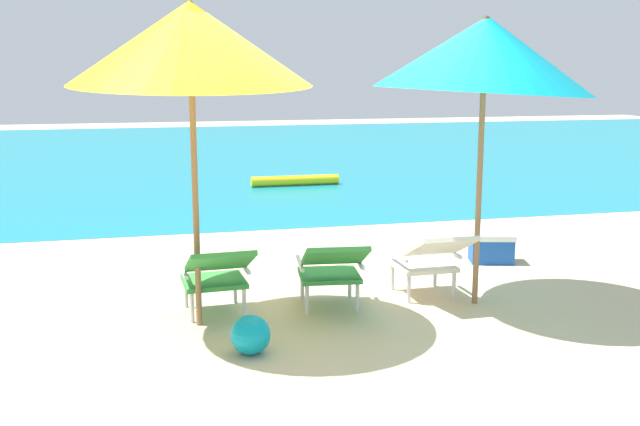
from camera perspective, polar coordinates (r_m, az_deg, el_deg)
The scene contains 10 objects.
ground_plane at distance 10.47m, azimuth -4.45°, elevation -0.52°, with size 40.00×40.00×0.00m, color #CCB78E.
ocean_band at distance 18.63m, azimuth -8.55°, elevation 4.46°, with size 40.00×18.00×0.01m, color teal.
swim_buoy at distance 13.47m, azimuth -1.91°, elevation 2.51°, with size 0.18×0.18×1.60m, color yellow.
lounge_chair_left at distance 6.31m, azimuth -7.90°, elevation -4.53°, with size 0.58×0.90×0.68m.
lounge_chair_center at distance 6.43m, azimuth 0.91°, elevation -4.13°, with size 0.63×0.93×0.68m.
lounge_chair_right at distance 6.83m, azimuth 8.46°, elevation -3.35°, with size 0.56×0.89×0.68m.
beach_umbrella_left at distance 5.96m, azimuth -9.88°, elevation 12.64°, with size 1.93×1.96×2.64m.
beach_umbrella_right at distance 6.60m, azimuth 12.47°, elevation 11.74°, with size 1.92×1.89×2.57m.
beach_ball at distance 5.60m, azimuth -5.32°, elevation -9.26°, with size 0.30×0.30×0.30m, color #0A93AD.
cooler_box at distance 8.35m, azimuth 12.95°, elevation -2.58°, with size 0.54×0.43×0.32m.
Camera 1 is at (-1.61, -6.13, 2.08)m, focal length 41.88 mm.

